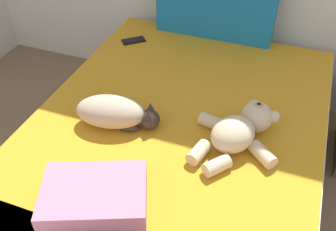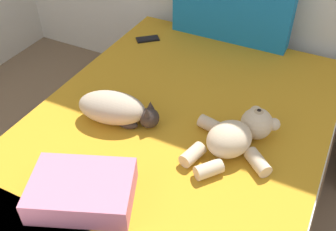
{
  "view_description": "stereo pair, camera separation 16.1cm",
  "coord_description": "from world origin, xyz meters",
  "px_view_note": "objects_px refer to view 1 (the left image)",
  "views": [
    {
      "loc": [
        2.36,
        1.67,
        1.77
      ],
      "look_at": [
        1.86,
        3.02,
        0.56
      ],
      "focal_mm": 41.4,
      "sensor_mm": 36.0,
      "label": 1
    },
    {
      "loc": [
        2.51,
        1.73,
        1.77
      ],
      "look_at": [
        1.86,
        3.02,
        0.56
      ],
      "focal_mm": 41.4,
      "sensor_mm": 36.0,
      "label": 2
    }
  ],
  "objects_px": {
    "throw_pillow": "(95,197)",
    "teddy_bear": "(240,130)",
    "bed": "(175,159)",
    "patterned_cushion": "(215,5)",
    "cat": "(115,112)",
    "cell_phone": "(134,40)"
  },
  "relations": [
    {
      "from": "teddy_bear",
      "to": "cell_phone",
      "type": "relative_size",
      "value": 3.13
    },
    {
      "from": "bed",
      "to": "cat",
      "type": "xyz_separation_m",
      "value": [
        -0.28,
        -0.1,
        0.33
      ]
    },
    {
      "from": "teddy_bear",
      "to": "throw_pillow",
      "type": "relative_size",
      "value": 1.24
    },
    {
      "from": "cell_phone",
      "to": "throw_pillow",
      "type": "xyz_separation_m",
      "value": [
        0.41,
        -1.26,
        0.05
      ]
    },
    {
      "from": "cell_phone",
      "to": "patterned_cushion",
      "type": "bearing_deg",
      "value": 29.04
    },
    {
      "from": "cat",
      "to": "teddy_bear",
      "type": "xyz_separation_m",
      "value": [
        0.59,
        0.09,
        -0.0
      ]
    },
    {
      "from": "cat",
      "to": "teddy_bear",
      "type": "relative_size",
      "value": 0.89
    },
    {
      "from": "bed",
      "to": "patterned_cushion",
      "type": "relative_size",
      "value": 2.65
    },
    {
      "from": "bed",
      "to": "cell_phone",
      "type": "distance_m",
      "value": 0.9
    },
    {
      "from": "bed",
      "to": "patterned_cushion",
      "type": "height_order",
      "value": "patterned_cushion"
    },
    {
      "from": "teddy_bear",
      "to": "cell_phone",
      "type": "bearing_deg",
      "value": 140.78
    },
    {
      "from": "bed",
      "to": "cat",
      "type": "bearing_deg",
      "value": -159.32
    },
    {
      "from": "teddy_bear",
      "to": "throw_pillow",
      "type": "bearing_deg",
      "value": -128.37
    },
    {
      "from": "bed",
      "to": "throw_pillow",
      "type": "distance_m",
      "value": 0.67
    },
    {
      "from": "bed",
      "to": "cat",
      "type": "height_order",
      "value": "cat"
    },
    {
      "from": "cat",
      "to": "throw_pillow",
      "type": "xyz_separation_m",
      "value": [
        0.15,
        -0.48,
        -0.02
      ]
    },
    {
      "from": "bed",
      "to": "teddy_bear",
      "type": "xyz_separation_m",
      "value": [
        0.32,
        -0.02,
        0.33
      ]
    },
    {
      "from": "patterned_cushion",
      "to": "cat",
      "type": "relative_size",
      "value": 1.74
    },
    {
      "from": "throw_pillow",
      "to": "teddy_bear",
      "type": "bearing_deg",
      "value": 51.63
    },
    {
      "from": "cat",
      "to": "throw_pillow",
      "type": "height_order",
      "value": "cat"
    },
    {
      "from": "cell_phone",
      "to": "bed",
      "type": "bearing_deg",
      "value": -51.75
    },
    {
      "from": "cell_phone",
      "to": "teddy_bear",
      "type": "bearing_deg",
      "value": -39.22
    }
  ]
}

